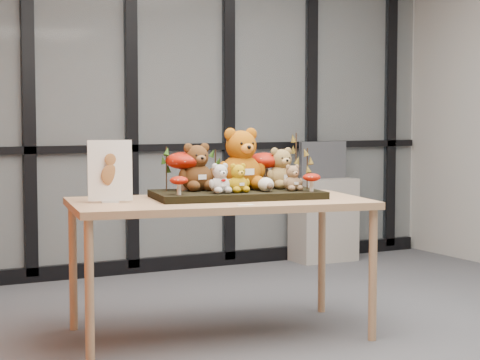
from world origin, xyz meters
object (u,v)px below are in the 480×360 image
monitor (323,160)px  mushroom_front_right (312,181)px  bear_pooh_yellow (241,156)px  bear_small_yellow (238,176)px  mushroom_front_left (179,185)px  bear_brown_medium (197,164)px  bear_white_bow (220,177)px  bear_beige_small (292,176)px  mushroom_back_left (184,169)px  mushroom_back_right (264,168)px  plush_cream_hedgehog (266,184)px  sign_holder (110,173)px  cabinet (323,220)px  bear_tan_back (281,166)px  display_table (219,210)px  diorama_tray (237,194)px

monitor → mushroom_front_right: bearing=-124.3°
bear_pooh_yellow → bear_small_yellow: 0.24m
bear_pooh_yellow → mushroom_front_left: size_ratio=3.52×
bear_brown_medium → bear_small_yellow: bearing=-44.2°
bear_white_bow → monitor: (2.03, 2.02, -0.05)m
bear_beige_small → mushroom_back_left: mushroom_back_left is taller
bear_beige_small → mushroom_front_right: bearing=-38.8°
bear_brown_medium → mushroom_back_left: (-0.06, 0.05, -0.03)m
mushroom_back_right → bear_small_yellow: bearing=-144.0°
bear_brown_medium → mushroom_back_right: bearing=8.2°
monitor → mushroom_back_left: bearing=-140.7°
bear_white_bow → mushroom_back_left: bearing=121.7°
mushroom_front_right → bear_beige_small: bearing=131.0°
plush_cream_hedgehog → sign_holder: 0.93m
bear_brown_medium → mushroom_front_left: bear_brown_medium is taller
bear_beige_small → cabinet: size_ratio=0.24×
bear_brown_medium → bear_beige_small: (0.51, -0.28, -0.07)m
cabinet → bear_tan_back: bearing=-129.2°
bear_white_bow → mushroom_back_left: (-0.11, 0.28, 0.03)m
bear_tan_back → sign_holder: size_ratio=0.78×
bear_beige_small → sign_holder: bearing=177.6°
bear_small_yellow → cabinet: 2.83m
bear_pooh_yellow → cabinet: 2.66m
mushroom_back_right → mushroom_front_right: bearing=-69.8°
mushroom_back_right → monitor: 2.43m
display_table → cabinet: bearing=54.4°
display_table → bear_pooh_yellow: (0.21, 0.12, 0.32)m
bear_tan_back → mushroom_back_left: (-0.60, 0.15, -0.01)m
bear_brown_medium → cabinet: bearing=50.8°
plush_cream_hedgehog → mushroom_front_left: 0.55m
diorama_tray → bear_white_bow: bear_white_bow is taller
plush_cream_hedgehog → bear_white_bow: bearing=-177.5°
mushroom_back_left → sign_holder: 0.51m
mushroom_back_right → mushroom_front_left: 0.70m
bear_tan_back → mushroom_back_right: 0.11m
bear_tan_back → plush_cream_hedgehog: size_ratio=2.99×
display_table → cabinet: display_table is taller
bear_beige_small → mushroom_front_right: 0.13m
mushroom_back_left → mushroom_front_left: bearing=-119.7°
display_table → mushroom_back_right: mushroom_back_right is taller
diorama_tray → bear_tan_back: bearing=15.8°
bear_small_yellow → bear_white_bow: bear_white_bow is taller
bear_small_yellow → sign_holder: 0.76m
mushroom_front_left → mushroom_front_right: mushroom_front_right is taller
cabinet → monitor: 0.54m
bear_beige_small → plush_cream_hedgehog: size_ratio=1.86×
bear_small_yellow → diorama_tray: bearing=76.5°
display_table → bear_beige_small: bearing=-3.2°
display_table → sign_holder: (-0.63, 0.13, 0.24)m
plush_cream_hedgehog → mushroom_front_left: mushroom_front_left is taller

